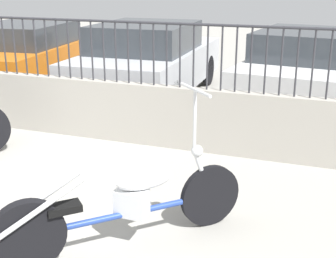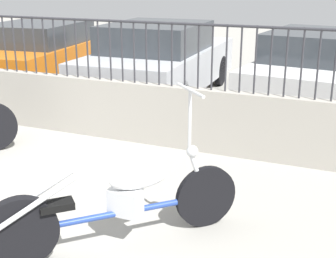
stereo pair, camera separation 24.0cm
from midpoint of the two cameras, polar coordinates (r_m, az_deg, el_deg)
The scene contains 6 objects.
low_wall at distance 7.03m, azimuth -11.22°, elevation 2.55°, with size 9.54×0.18×0.86m.
fence_railing at distance 6.84m, azimuth -11.74°, elevation 10.57°, with size 9.54×0.04×0.85m.
motorcycle_blue at distance 4.12m, azimuth -8.15°, elevation -9.37°, with size 1.75×1.76×1.37m.
car_orange at distance 10.68m, azimuth -17.14°, elevation 8.79°, with size 2.34×4.49×1.34m.
car_silver at distance 9.18m, azimuth -3.09°, elevation 8.38°, with size 2.02×4.32×1.44m.
car_white at distance 8.95m, azimuth 15.56°, elevation 7.29°, with size 2.19×4.36×1.37m.
Camera 1 is at (3.45, -2.78, 2.29)m, focal length 50.00 mm.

